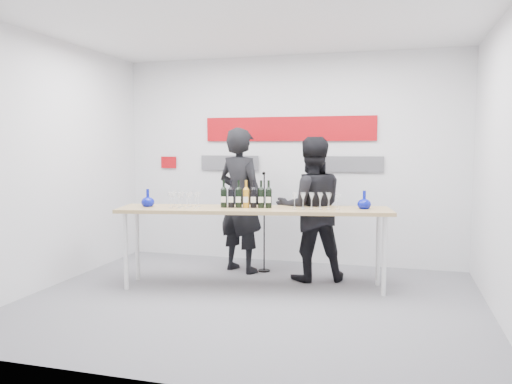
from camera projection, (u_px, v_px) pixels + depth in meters
ground at (250, 301)px, 5.49m from camera, size 5.00×5.00×0.00m
back_wall at (289, 160)px, 7.27m from camera, size 5.00×0.04×3.00m
signage at (285, 139)px, 7.22m from camera, size 3.38×0.02×0.79m
tasting_table at (254, 214)px, 5.94m from camera, size 3.29×1.24×0.97m
wine_bottles at (246, 194)px, 5.96m from camera, size 0.62×0.19×0.33m
decanter_left at (148, 198)px, 6.08m from camera, size 0.16×0.16×0.21m
decanter_right at (364, 200)px, 5.86m from camera, size 0.16×0.16×0.21m
glasses_left at (185, 200)px, 6.00m from camera, size 0.39×0.28×0.18m
glasses_right at (314, 201)px, 5.86m from camera, size 0.59×0.30×0.18m
presenter_left at (241, 200)px, 6.73m from camera, size 0.84×0.71×1.95m
presenter_right at (311, 209)px, 6.31m from camera, size 1.07×0.96×1.82m
mic_stand at (264, 241)px, 6.77m from camera, size 0.16×0.16×1.36m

